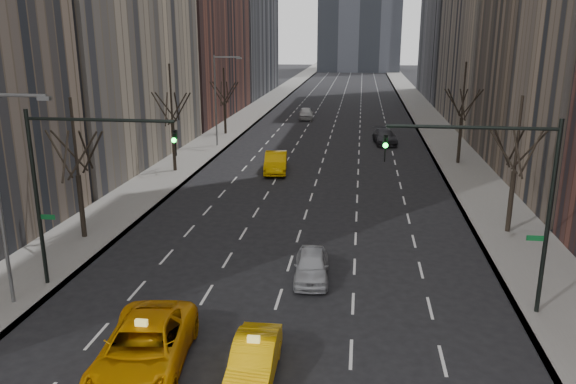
% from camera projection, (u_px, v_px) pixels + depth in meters
% --- Properties ---
extents(sidewalk_left, '(4.50, 320.00, 0.15)m').
position_uv_depth(sidewalk_left, '(253.00, 113.00, 81.43)').
color(sidewalk_left, slate).
rests_on(sidewalk_left, ground).
extents(sidewalk_right, '(4.50, 320.00, 0.15)m').
position_uv_depth(sidewalk_right, '(425.00, 116.00, 78.39)').
color(sidewalk_right, slate).
rests_on(sidewalk_right, ground).
extents(tree_lw_b, '(3.36, 3.50, 7.82)m').
position_uv_depth(tree_lw_b, '(78.00, 175.00, 30.80)').
color(tree_lw_b, black).
rests_on(tree_lw_b, ground).
extents(tree_lw_c, '(3.36, 3.50, 8.74)m').
position_uv_depth(tree_lw_c, '(173.00, 124.00, 45.97)').
color(tree_lw_c, black).
rests_on(tree_lw_c, ground).
extents(tree_lw_d, '(3.36, 3.50, 7.36)m').
position_uv_depth(tree_lw_d, '(225.00, 103.00, 63.27)').
color(tree_lw_d, black).
rests_on(tree_lw_d, ground).
extents(tree_rw_b, '(3.36, 3.50, 7.82)m').
position_uv_depth(tree_rw_b, '(514.00, 171.00, 31.64)').
color(tree_rw_b, black).
rests_on(tree_rw_b, ground).
extents(tree_rw_c, '(3.36, 3.50, 8.74)m').
position_uv_depth(tree_rw_c, '(462.00, 119.00, 48.72)').
color(tree_rw_c, black).
rests_on(tree_rw_c, ground).
extents(traffic_mast_left, '(6.69, 0.39, 8.00)m').
position_uv_depth(traffic_mast_left, '(70.00, 171.00, 24.23)').
color(traffic_mast_left, black).
rests_on(traffic_mast_left, ground).
extents(traffic_mast_right, '(6.69, 0.39, 8.00)m').
position_uv_depth(traffic_mast_right, '(508.00, 186.00, 21.97)').
color(traffic_mast_right, black).
rests_on(traffic_mast_right, ground).
extents(streetlight_near, '(2.83, 0.22, 9.00)m').
position_uv_depth(streetlight_near, '(4.00, 179.00, 22.51)').
color(streetlight_near, slate).
rests_on(streetlight_near, ground).
extents(streetlight_far, '(2.83, 0.22, 9.00)m').
position_uv_depth(streetlight_far, '(219.00, 91.00, 55.89)').
color(streetlight_far, slate).
rests_on(streetlight_far, ground).
extents(taxi_suv, '(3.55, 6.50, 1.73)m').
position_uv_depth(taxi_suv, '(144.00, 349.00, 19.16)').
color(taxi_suv, orange).
rests_on(taxi_suv, ground).
extents(taxi_sedan, '(1.52, 4.16, 1.36)m').
position_uv_depth(taxi_sedan, '(254.00, 360.00, 18.80)').
color(taxi_sedan, '#FFB905').
rests_on(taxi_sedan, ground).
extents(silver_sedan_ahead, '(1.85, 4.09, 1.36)m').
position_uv_depth(silver_sedan_ahead, '(312.00, 266.00, 26.44)').
color(silver_sedan_ahead, '#9D9FA4').
rests_on(silver_sedan_ahead, ground).
extents(far_taxi, '(2.32, 5.28, 1.69)m').
position_uv_depth(far_taxi, '(276.00, 162.00, 46.75)').
color(far_taxi, '#E9A904').
rests_on(far_taxi, ground).
extents(far_suv_grey, '(2.69, 5.43, 1.52)m').
position_uv_depth(far_suv_grey, '(385.00, 137.00, 58.82)').
color(far_suv_grey, '#2D2E32').
rests_on(far_suv_grey, ground).
extents(far_car_white, '(2.31, 4.75, 1.56)m').
position_uv_depth(far_car_white, '(306.00, 113.00, 75.55)').
color(far_car_white, silver).
rests_on(far_car_white, ground).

